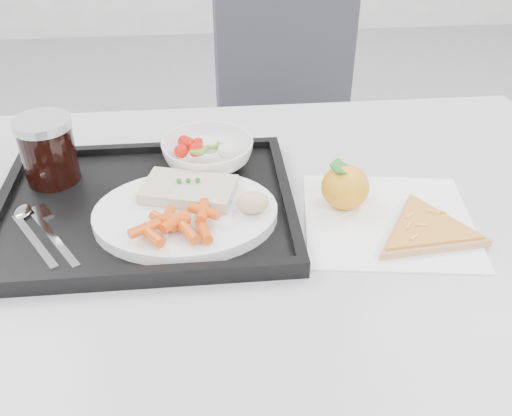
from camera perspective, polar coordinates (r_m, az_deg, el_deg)
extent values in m
cube|color=silver|center=(0.88, -1.22, -1.87)|extent=(1.20, 0.80, 0.03)
cylinder|color=#47474C|center=(1.46, -23.94, -6.71)|extent=(0.04, 0.04, 0.72)
cylinder|color=#47474C|center=(1.50, 19.03, -4.28)|extent=(0.04, 0.04, 0.72)
cube|color=#33343B|center=(1.61, 3.83, 4.75)|extent=(0.51, 0.51, 0.04)
cube|color=#33343B|center=(1.68, 3.16, 15.45)|extent=(0.42, 0.13, 0.46)
cylinder|color=#47474C|center=(1.59, -1.99, -6.21)|extent=(0.03, 0.03, 0.43)
cylinder|color=#47474C|center=(1.64, 10.71, -5.32)|extent=(0.03, 0.03, 0.43)
cylinder|color=#47474C|center=(1.87, -2.73, 1.04)|extent=(0.03, 0.03, 0.43)
cylinder|color=#47474C|center=(1.92, 8.08, 1.61)|extent=(0.03, 0.03, 0.43)
cube|color=black|center=(0.89, -10.93, 0.01)|extent=(0.45, 0.35, 0.01)
cube|color=black|center=(1.03, -10.44, 5.96)|extent=(0.45, 0.02, 0.01)
cube|color=black|center=(0.75, -11.82, -6.42)|extent=(0.45, 0.02, 0.01)
cube|color=black|center=(0.89, 3.01, 1.49)|extent=(0.02, 0.32, 0.01)
cylinder|color=white|center=(0.84, -7.04, -0.62)|extent=(0.27, 0.27, 0.02)
cube|color=beige|center=(0.86, -6.72, 1.85)|extent=(0.15, 0.12, 0.02)
sphere|color=#236B1C|center=(0.86, -7.71, 2.71)|extent=(0.01, 0.01, 0.01)
sphere|color=#236B1C|center=(0.86, -6.78, 2.76)|extent=(0.01, 0.01, 0.01)
sphere|color=#236B1C|center=(0.86, -5.85, 2.81)|extent=(0.01, 0.01, 0.01)
ellipsoid|color=#DDAB80|center=(0.82, -0.35, 0.56)|extent=(0.06, 0.05, 0.03)
imported|color=white|center=(0.96, -4.84, 5.44)|extent=(0.15, 0.15, 0.05)
cylinder|color=black|center=(0.97, -20.02, 5.20)|extent=(0.08, 0.08, 0.10)
cylinder|color=#A5A8AD|center=(0.94, -20.64, 7.93)|extent=(0.09, 0.09, 0.01)
cube|color=silver|center=(0.86, -21.31, -3.05)|extent=(0.09, 0.13, 0.00)
ellipsoid|color=silver|center=(0.92, -22.32, -0.34)|extent=(0.04, 0.05, 0.01)
cube|color=silver|center=(0.85, -19.50, -2.98)|extent=(0.09, 0.13, 0.00)
cube|color=silver|center=(0.91, -20.62, -0.35)|extent=(0.04, 0.04, 0.00)
cube|color=white|center=(0.89, 13.08, -1.15)|extent=(0.28, 0.27, 0.00)
ellipsoid|color=orange|center=(0.89, 8.91, 2.07)|extent=(0.10, 0.10, 0.07)
cube|color=#236B1C|center=(0.87, 9.08, 3.72)|extent=(0.05, 0.05, 0.02)
cube|color=#236B1C|center=(0.87, 9.08, 3.72)|extent=(0.05, 0.03, 0.02)
cylinder|color=#E2AF6C|center=(0.86, 16.69, -2.20)|extent=(0.27, 0.27, 0.01)
cylinder|color=red|center=(0.86, 16.78, -1.78)|extent=(0.24, 0.24, 0.00)
cube|color=#EABC47|center=(0.87, 15.16, -0.74)|extent=(0.02, 0.01, 0.00)
cube|color=#EABC47|center=(0.85, 15.02, -1.74)|extent=(0.01, 0.02, 0.00)
cube|color=#EABC47|center=(0.85, 16.20, -1.64)|extent=(0.02, 0.01, 0.00)
cube|color=#EABC47|center=(0.89, 17.37, -0.37)|extent=(0.02, 0.01, 0.00)
cube|color=#EABC47|center=(0.89, 17.98, -0.33)|extent=(0.02, 0.01, 0.00)
cube|color=#EABC47|center=(0.83, 15.56, -2.82)|extent=(0.02, 0.01, 0.00)
cylinder|color=#DF4D0E|center=(0.80, -9.23, -1.28)|extent=(0.04, 0.04, 0.02)
cylinder|color=#DF4D0E|center=(0.78, -5.22, -2.29)|extent=(0.02, 0.05, 0.02)
cylinder|color=#DF4D0E|center=(0.78, -8.15, -1.33)|extent=(0.04, 0.04, 0.02)
cylinder|color=#DF4D0E|center=(0.79, -8.18, -1.05)|extent=(0.05, 0.02, 0.02)
cylinder|color=#DF4D0E|center=(0.78, -11.06, -2.02)|extent=(0.05, 0.04, 0.02)
cylinder|color=#DF4D0E|center=(0.80, -8.81, -1.04)|extent=(0.02, 0.05, 0.02)
cylinder|color=#DF4D0E|center=(0.77, -6.81, -2.36)|extent=(0.03, 0.05, 0.02)
cylinder|color=#DF4D0E|center=(0.80, -5.32, -0.28)|extent=(0.02, 0.05, 0.02)
cylinder|color=#DF4D0E|center=(0.80, -5.19, -0.33)|extent=(0.05, 0.04, 0.02)
cylinder|color=#DF4D0E|center=(0.77, -10.39, -2.71)|extent=(0.04, 0.05, 0.02)
sphere|color=red|center=(0.95, -5.90, 5.82)|extent=(0.02, 0.02, 0.02)
sphere|color=red|center=(0.95, -7.50, 5.64)|extent=(0.02, 0.02, 0.02)
sphere|color=red|center=(0.97, -6.81, 6.39)|extent=(0.02, 0.02, 0.02)
sphere|color=red|center=(0.95, -6.08, 5.79)|extent=(0.02, 0.02, 0.02)
sphere|color=red|center=(0.98, -7.17, 6.57)|extent=(0.02, 0.02, 0.02)
sphere|color=red|center=(0.96, -5.70, 6.33)|extent=(0.02, 0.02, 0.02)
ellipsoid|color=silver|center=(0.96, -4.65, 6.26)|extent=(0.03, 0.03, 0.03)
ellipsoid|color=silver|center=(0.95, -2.87, 5.75)|extent=(0.03, 0.03, 0.03)
ellipsoid|color=silver|center=(0.97, -5.07, 6.41)|extent=(0.03, 0.03, 0.03)
cube|color=#5A7E26|center=(0.96, -4.35, 6.38)|extent=(0.03, 0.03, 0.00)
cube|color=#5A7E26|center=(0.94, -5.74, 5.75)|extent=(0.03, 0.03, 0.00)
cube|color=#5A7E26|center=(0.96, -5.65, 6.59)|extent=(0.03, 0.03, 0.00)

